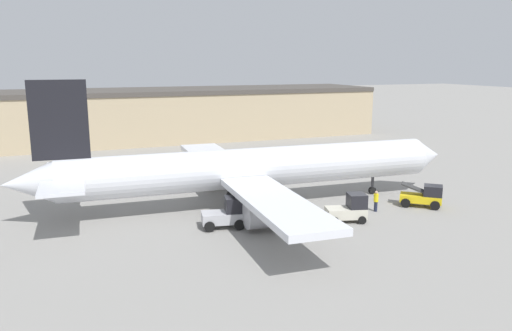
{
  "coord_description": "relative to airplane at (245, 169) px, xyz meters",
  "views": [
    {
      "loc": [
        -16.01,
        -40.64,
        12.78
      ],
      "look_at": [
        0.0,
        0.0,
        3.68
      ],
      "focal_mm": 35.0,
      "sensor_mm": 36.0,
      "label": 1
    }
  ],
  "objects": [
    {
      "name": "baggage_tug",
      "position": [
        -3.39,
        -4.95,
        -2.3
      ],
      "size": [
        3.57,
        2.57,
        2.42
      ],
      "rotation": [
        0.0,
        0.0,
        -0.18
      ],
      "color": "#B2B2B7",
      "rests_on": "ground_plane"
    },
    {
      "name": "ground_crew_worker",
      "position": [
        9.99,
        -5.69,
        -2.43
      ],
      "size": [
        0.4,
        0.4,
        1.84
      ],
      "rotation": [
        0.0,
        0.0,
        0.86
      ],
      "color": "#1E2338",
      "rests_on": "ground_plane"
    },
    {
      "name": "belt_loader_truck",
      "position": [
        14.85,
        -6.05,
        -2.42
      ],
      "size": [
        3.73,
        3.57,
        2.09
      ],
      "rotation": [
        0.0,
        0.0,
        -0.71
      ],
      "color": "yellow",
      "rests_on": "ground_plane"
    },
    {
      "name": "ground_plane",
      "position": [
        1.01,
        -0.05,
        -3.41
      ],
      "size": [
        400.0,
        400.0,
        0.0
      ],
      "primitive_type": "plane",
      "color": "gray"
    },
    {
      "name": "airplane",
      "position": [
        0.0,
        0.0,
        0.0
      ],
      "size": [
        40.48,
        33.47,
        11.45
      ],
      "rotation": [
        0.0,
        0.0,
        -0.05
      ],
      "color": "silver",
      "rests_on": "ground_plane"
    },
    {
      "name": "pushback_tug",
      "position": [
        6.39,
        -7.17,
        -2.38
      ],
      "size": [
        3.51,
        2.66,
        2.29
      ],
      "rotation": [
        0.0,
        0.0,
        -0.27
      ],
      "color": "beige",
      "rests_on": "ground_plane"
    },
    {
      "name": "terminal_building",
      "position": [
        2.68,
        42.61,
        0.77
      ],
      "size": [
        69.03,
        15.87,
        8.36
      ],
      "color": "tan",
      "rests_on": "ground_plane"
    }
  ]
}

